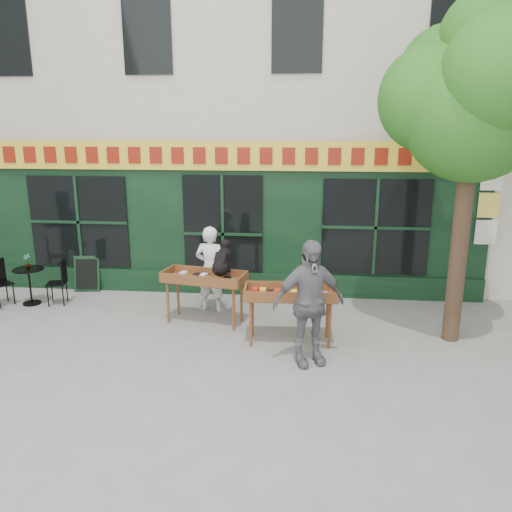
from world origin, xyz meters
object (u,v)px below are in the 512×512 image
Objects in this scene: book_cart_center at (204,280)px; book_cart_right at (290,296)px; dog at (222,257)px; bistro_table at (29,279)px; man_right at (309,303)px; woman at (211,269)px.

book_cart_center is 1.77m from book_cart_right.
dog is 0.79× the size of bistro_table.
man_right is at bearing -20.26° from bistro_table.
book_cart_center is 0.81× the size of man_right.
woman is 2.87m from man_right.
book_cart_center reaches higher than bistro_table.
man_right reaches higher than bistro_table.
book_cart_center is 2.65× the size of dog.
bistro_table is (-5.40, 1.36, -0.28)m from book_cart_right.
book_cart_center is 0.65m from woman.
bistro_table is (-3.79, 0.62, -0.28)m from book_cart_center.
man_right is at bearing -31.50° from dog.
book_cart_right is at bearing -13.45° from book_cart_center.
bistro_table is at bearing 136.90° from man_right.
book_cart_right is 5.58m from bistro_table.
man_right is (1.92, -2.13, 0.12)m from woman.
woman is (-0.35, 0.70, -0.43)m from dog.
book_cart_right is at bearing -14.08° from bistro_table.
woman is 3.80m from bistro_table.
dog is 1.51m from book_cart_right.
woman is at bearing 0.44° from bistro_table.
man_right reaches higher than book_cart_right.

